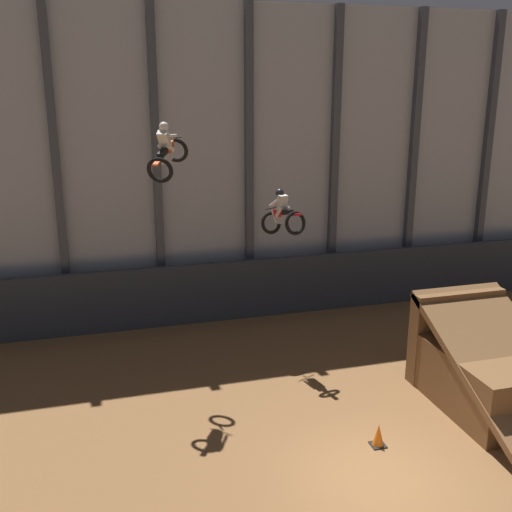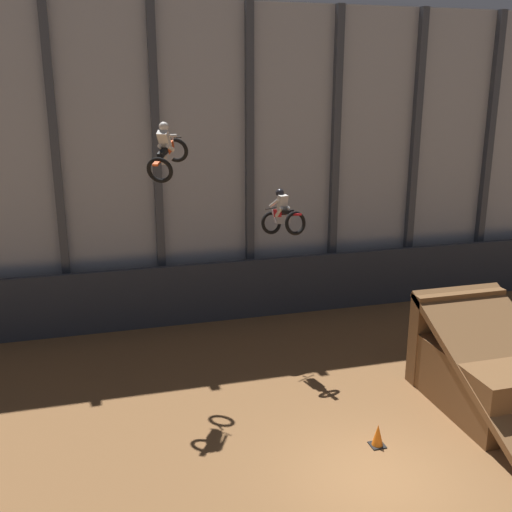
{
  "view_description": "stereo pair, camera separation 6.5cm",
  "coord_description": "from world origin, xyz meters",
  "px_view_note": "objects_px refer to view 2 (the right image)",
  "views": [
    {
      "loc": [
        -5.72,
        -10.39,
        8.52
      ],
      "look_at": [
        -1.08,
        6.16,
        3.61
      ],
      "focal_mm": 42.0,
      "sensor_mm": 36.0,
      "label": 1
    },
    {
      "loc": [
        -5.66,
        -10.41,
        8.52
      ],
      "look_at": [
        -1.08,
        6.16,
        3.61
      ],
      "focal_mm": 42.0,
      "sensor_mm": 36.0,
      "label": 2
    }
  ],
  "objects_px": {
    "rider_bike_left_air": "(167,152)",
    "traffic_cone_near_ramp": "(378,436)",
    "dirt_ramp": "(486,370)",
    "rider_bike_right_air": "(283,216)"
  },
  "relations": [
    {
      "from": "dirt_ramp",
      "to": "rider_bike_left_air",
      "type": "distance_m",
      "value": 10.61
    },
    {
      "from": "traffic_cone_near_ramp",
      "to": "rider_bike_right_air",
      "type": "bearing_deg",
      "value": 96.5
    },
    {
      "from": "rider_bike_left_air",
      "to": "rider_bike_right_air",
      "type": "relative_size",
      "value": 1.03
    },
    {
      "from": "rider_bike_right_air",
      "to": "traffic_cone_near_ramp",
      "type": "xyz_separation_m",
      "value": [
        0.65,
        -5.73,
        -4.35
      ]
    },
    {
      "from": "rider_bike_left_air",
      "to": "rider_bike_right_air",
      "type": "height_order",
      "value": "rider_bike_left_air"
    },
    {
      "from": "rider_bike_left_air",
      "to": "traffic_cone_near_ramp",
      "type": "distance_m",
      "value": 9.19
    },
    {
      "from": "rider_bike_right_air",
      "to": "traffic_cone_near_ramp",
      "type": "relative_size",
      "value": 3.08
    },
    {
      "from": "rider_bike_left_air",
      "to": "traffic_cone_near_ramp",
      "type": "height_order",
      "value": "rider_bike_left_air"
    },
    {
      "from": "rider_bike_left_air",
      "to": "rider_bike_right_air",
      "type": "bearing_deg",
      "value": 39.62
    },
    {
      "from": "dirt_ramp",
      "to": "rider_bike_right_air",
      "type": "distance_m",
      "value": 7.35
    }
  ]
}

